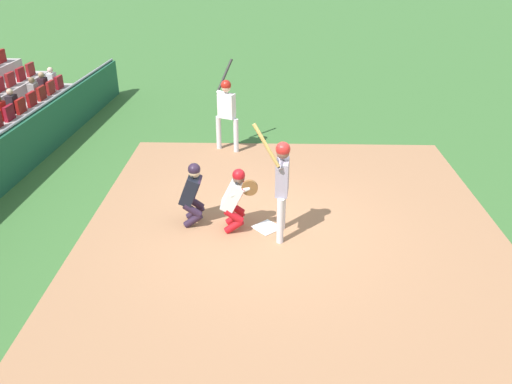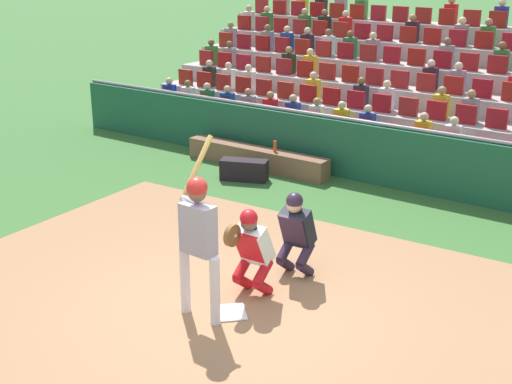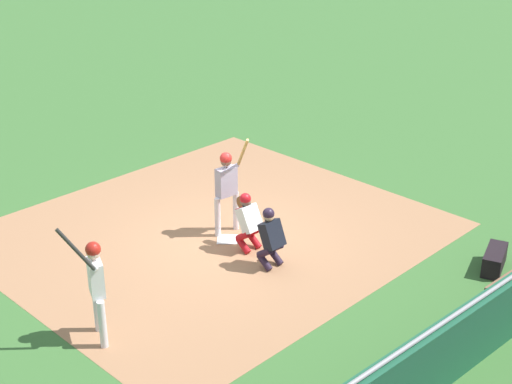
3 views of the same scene
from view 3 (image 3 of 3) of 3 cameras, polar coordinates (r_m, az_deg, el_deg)
The scene contains 9 objects.
ground_plane at distance 16.30m, azimuth -2.17°, elevation -3.64°, with size 160.00×160.00×0.00m, color #3A6730.
infield_dirt_patch at distance 16.64m, azimuth -3.29°, elevation -3.03°, with size 9.00×8.03×0.01m, color #A2714E.
home_plate_marker at distance 16.29m, azimuth -2.17°, elevation -3.59°, with size 0.44×0.44×0.02m, color white.
batter_at_plate at distance 16.11m, azimuth -2.21°, elevation 0.69°, with size 0.64×0.66×2.28m.
catcher_crouching at distance 15.62m, azimuth -0.61°, elevation -2.00°, with size 0.48×0.72×1.28m.
home_plate_umpire at distance 14.97m, azimuth 1.11°, elevation -3.29°, with size 0.48×0.48×1.30m.
dugout_wall at distance 12.72m, azimuth 15.81°, elevation -10.37°, with size 17.98×0.24×1.25m.
equipment_duffel_bag at distance 15.84m, azimuth 17.58°, elevation -4.89°, with size 0.95×0.36×0.42m, color black.
on_deck_batter at distance 12.85m, azimuth -12.03°, elevation -6.50°, with size 0.77×0.65×2.28m.
Camera 3 is at (-9.30, -10.98, 7.66)m, focal length 52.93 mm.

